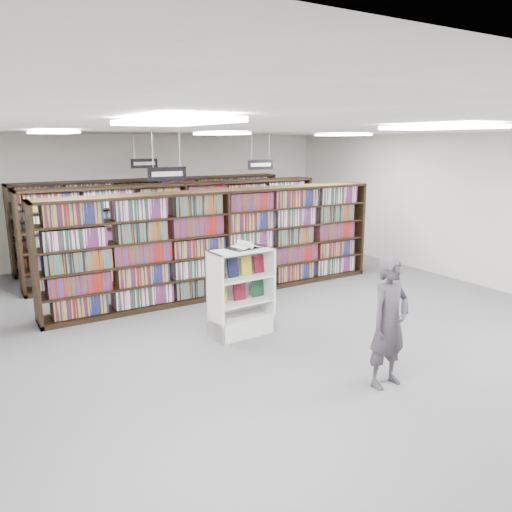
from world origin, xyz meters
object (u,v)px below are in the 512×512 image
open_book (246,246)px  shopper (389,323)px  bookshelf_row_near (223,243)px  endcap_display (240,305)px

open_book → shopper: shopper is taller
bookshelf_row_near → open_book: (-0.62, -1.98, 0.37)m
endcap_display → open_book: bearing=14.9°
shopper → open_book: bearing=99.3°
open_book → bookshelf_row_near: bearing=62.1°
endcap_display → open_book: 0.96m
open_book → shopper: bearing=-87.5°
bookshelf_row_near → endcap_display: bearing=-110.4°
open_book → shopper: size_ratio=0.40×
bookshelf_row_near → endcap_display: (-0.75, -2.02, -0.58)m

